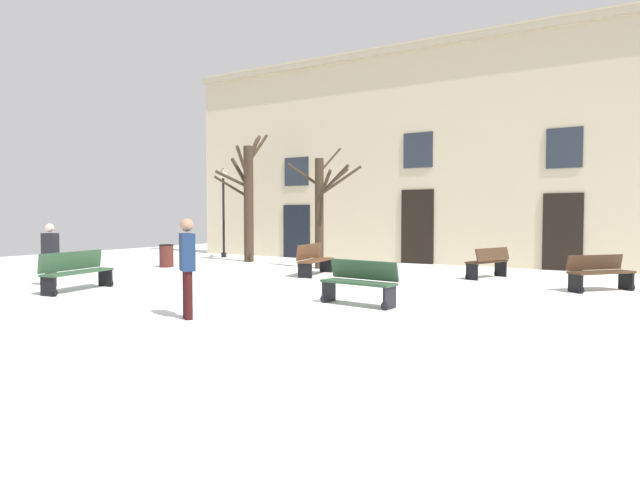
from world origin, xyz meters
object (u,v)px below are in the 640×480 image
(bench_by_litter_bin, at_px, (600,272))
(person_near_bench, at_px, (50,252))
(litter_bin, at_px, (166,256))
(bench_back_to_back_left, at_px, (314,259))
(tree_right_of_center, at_px, (248,195))
(streetlamp, at_px, (223,203))
(bench_far_corner, at_px, (76,271))
(tree_center, at_px, (321,207))
(bench_back_to_back_right, at_px, (488,262))
(person_crossing_plaza, at_px, (187,263))
(bench_near_center_tree, at_px, (360,282))

(bench_by_litter_bin, distance_m, person_near_bench, 13.42)
(litter_bin, bearing_deg, bench_back_to_back_left, 5.27)
(tree_right_of_center, xyz_separation_m, person_near_bench, (0.32, -8.34, -1.70))
(streetlamp, bearing_deg, bench_far_corner, -68.51)
(tree_center, xyz_separation_m, bench_back_to_back_right, (5.54, -0.02, -1.61))
(person_near_bench, distance_m, person_crossing_plaza, 6.18)
(tree_center, bearing_deg, bench_back_to_back_left, -65.24)
(tree_center, bearing_deg, bench_by_litter_bin, -8.60)
(streetlamp, distance_m, bench_near_center_tree, 13.27)
(bench_by_litter_bin, height_order, bench_far_corner, bench_far_corner)
(bench_by_litter_bin, relative_size, bench_back_to_back_right, 0.97)
(bench_near_center_tree, height_order, bench_far_corner, bench_far_corner)
(tree_right_of_center, relative_size, bench_far_corner, 2.59)
(bench_far_corner, relative_size, person_crossing_plaza, 1.12)
(bench_back_to_back_right, bearing_deg, bench_by_litter_bin, 86.87)
(tree_right_of_center, relative_size, person_crossing_plaza, 2.91)
(bench_back_to_back_left, relative_size, bench_far_corner, 0.98)
(tree_center, distance_m, person_crossing_plaza, 9.19)
(bench_back_to_back_left, height_order, person_near_bench, person_near_bench)
(person_near_bench, height_order, person_crossing_plaza, person_crossing_plaza)
(tree_center, bearing_deg, person_near_bench, -115.29)
(bench_back_to_back_right, height_order, person_near_bench, person_near_bench)
(bench_back_to_back_right, xyz_separation_m, person_crossing_plaza, (-3.01, -8.75, 0.51))
(tree_center, relative_size, person_crossing_plaza, 2.38)
(tree_right_of_center, distance_m, tree_center, 3.96)
(bench_back_to_back_left, bearing_deg, tree_center, 15.14)
(streetlamp, bearing_deg, tree_center, -18.64)
(bench_near_center_tree, height_order, person_crossing_plaza, person_crossing_plaza)
(tree_right_of_center, height_order, bench_back_to_back_left, tree_right_of_center)
(bench_by_litter_bin, relative_size, bench_far_corner, 0.79)
(bench_back_to_back_left, height_order, person_crossing_plaza, person_crossing_plaza)
(bench_by_litter_bin, bearing_deg, bench_far_corner, 162.31)
(bench_back_to_back_left, bearing_deg, bench_back_to_back_right, -78.83)
(person_crossing_plaza, bearing_deg, litter_bin, 175.00)
(tree_right_of_center, bearing_deg, bench_near_center_tree, -39.81)
(tree_right_of_center, distance_m, streetlamp, 2.46)
(bench_by_litter_bin, bearing_deg, bench_near_center_tree, -178.86)
(streetlamp, relative_size, bench_far_corner, 1.94)
(streetlamp, xyz_separation_m, bench_back_to_back_left, (6.84, -3.83, -1.84))
(tree_right_of_center, distance_m, bench_back_to_back_left, 5.79)
(tree_right_of_center, relative_size, streetlamp, 1.34)
(tree_center, height_order, bench_by_litter_bin, tree_center)
(bench_by_litter_bin, height_order, person_near_bench, person_near_bench)
(bench_near_center_tree, distance_m, bench_back_to_back_right, 6.03)
(bench_near_center_tree, xyz_separation_m, bench_by_litter_bin, (3.99, 4.68, -0.01))
(streetlamp, height_order, bench_back_to_back_right, streetlamp)
(tree_right_of_center, distance_m, bench_by_litter_bin, 12.62)
(litter_bin, height_order, bench_back_to_back_left, bench_back_to_back_left)
(bench_back_to_back_left, bearing_deg, person_near_bench, 132.66)
(bench_by_litter_bin, xyz_separation_m, bench_far_corner, (-10.64, -6.32, 0.04))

